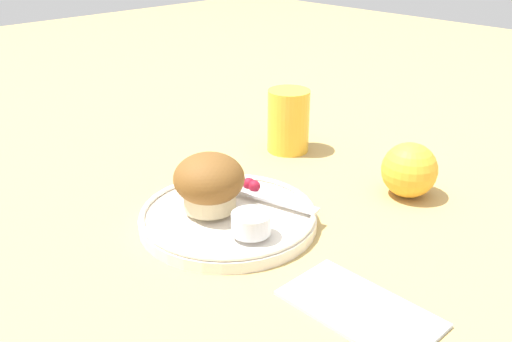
{
  "coord_description": "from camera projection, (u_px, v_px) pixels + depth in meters",
  "views": [
    {
      "loc": [
        0.47,
        -0.39,
        0.34
      ],
      "look_at": [
        0.01,
        0.05,
        0.06
      ],
      "focal_mm": 40.0,
      "sensor_mm": 36.0,
      "label": 1
    }
  ],
  "objects": [
    {
      "name": "butter_knife",
      "position": [
        252.0,
        194.0,
        0.71
      ],
      "size": [
        0.19,
        0.06,
        0.0
      ],
      "rotation": [
        0.0,
        0.0,
        0.24
      ],
      "color": "silver",
      "rests_on": "plate"
    },
    {
      "name": "muffin",
      "position": [
        209.0,
        182.0,
        0.67
      ],
      "size": [
        0.08,
        0.08,
        0.07
      ],
      "color": "beige",
      "rests_on": "plate"
    },
    {
      "name": "folded_napkin",
      "position": [
        360.0,
        307.0,
        0.54
      ],
      "size": [
        0.15,
        0.08,
        0.01
      ],
      "color": "#B2BCCC",
      "rests_on": "ground_plane"
    },
    {
      "name": "cream_ramekin",
      "position": [
        251.0,
        222.0,
        0.63
      ],
      "size": [
        0.04,
        0.04,
        0.02
      ],
      "color": "silver",
      "rests_on": "plate"
    },
    {
      "name": "orange_fruit",
      "position": [
        409.0,
        170.0,
        0.74
      ],
      "size": [
        0.07,
        0.07,
        0.07
      ],
      "color": "#F4A82D",
      "rests_on": "ground_plane"
    },
    {
      "name": "plate",
      "position": [
        228.0,
        217.0,
        0.68
      ],
      "size": [
        0.21,
        0.21,
        0.02
      ],
      "color": "silver",
      "rests_on": "ground_plane"
    },
    {
      "name": "juice_glass",
      "position": [
        288.0,
        121.0,
        0.88
      ],
      "size": [
        0.07,
        0.07,
        0.1
      ],
      "color": "gold",
      "rests_on": "ground_plane"
    },
    {
      "name": "berry_pair",
      "position": [
        253.0,
        185.0,
        0.72
      ],
      "size": [
        0.03,
        0.02,
        0.02
      ],
      "color": "maroon",
      "rests_on": "plate"
    },
    {
      "name": "ground_plane",
      "position": [
        217.0,
        222.0,
        0.69
      ],
      "size": [
        3.0,
        3.0,
        0.0
      ],
      "primitive_type": "plane",
      "color": "tan"
    }
  ]
}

